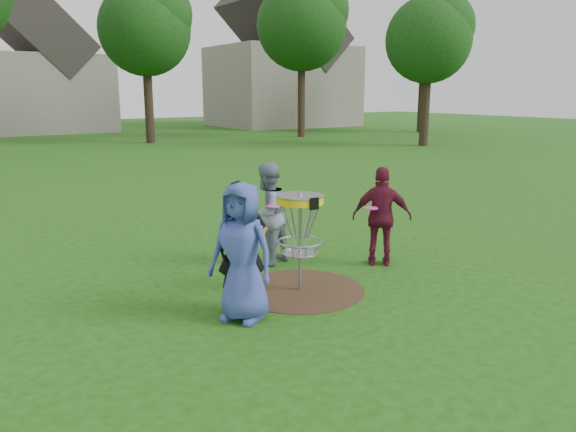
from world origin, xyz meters
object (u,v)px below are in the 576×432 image
player_maroon (382,217)px  player_grey (267,214)px  disc_golf_basket (300,219)px  player_black (242,247)px  player_blue (242,252)px

player_maroon → player_grey: bearing=6.9°
disc_golf_basket → player_maroon: bearing=8.9°
player_grey → disc_golf_basket: bearing=56.6°
player_black → player_grey: 1.97m
player_blue → disc_golf_basket: (1.15, 0.46, 0.18)m
player_maroon → player_black: bearing=51.5°
player_blue → player_maroon: size_ratio=1.07×
player_grey → player_maroon: bearing=123.0°
disc_golf_basket → player_grey: bearing=79.1°
player_maroon → player_blue: bearing=55.7°
player_blue → disc_golf_basket: bearing=80.1°
player_black → player_blue: bearing=-95.3°
player_black → disc_golf_basket: bearing=35.6°
player_black → disc_golf_basket: (1.01, 0.22, 0.20)m
player_grey → player_maroon: size_ratio=1.04×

